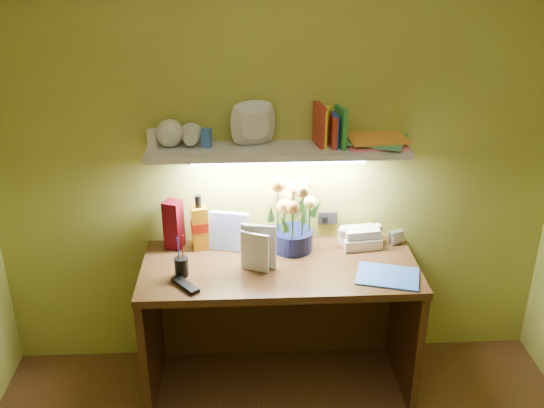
# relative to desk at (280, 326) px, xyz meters

# --- Properties ---
(desk) EXTENTS (1.40, 0.60, 0.75)m
(desk) POSITION_rel_desk_xyz_m (0.00, 0.00, 0.00)
(desk) COLOR #3B1B10
(desk) RESTS_ON ground
(flower_bouquet) EXTENTS (0.31, 0.31, 0.38)m
(flower_bouquet) POSITION_rel_desk_xyz_m (0.08, 0.17, 0.57)
(flower_bouquet) COLOR #0C1139
(flower_bouquet) RESTS_ON desk
(telephone) EXTENTS (0.22, 0.18, 0.12)m
(telephone) POSITION_rel_desk_xyz_m (0.44, 0.19, 0.44)
(telephone) COLOR silver
(telephone) RESTS_ON desk
(desk_clock) EXTENTS (0.08, 0.06, 0.07)m
(desk_clock) POSITION_rel_desk_xyz_m (0.64, 0.20, 0.41)
(desk_clock) COLOR silver
(desk_clock) RESTS_ON desk
(whisky_bottle) EXTENTS (0.10, 0.10, 0.30)m
(whisky_bottle) POSITION_rel_desk_xyz_m (-0.41, 0.21, 0.53)
(whisky_bottle) COLOR #AB6B0A
(whisky_bottle) RESTS_ON desk
(whisky_box) EXTENTS (0.11, 0.11, 0.27)m
(whisky_box) POSITION_rel_desk_xyz_m (-0.55, 0.22, 0.51)
(whisky_box) COLOR #550611
(whisky_box) RESTS_ON desk
(pen_cup) EXTENTS (0.09, 0.09, 0.16)m
(pen_cup) POSITION_rel_desk_xyz_m (-0.49, -0.07, 0.46)
(pen_cup) COLOR black
(pen_cup) RESTS_ON desk
(art_card) EXTENTS (0.21, 0.09, 0.21)m
(art_card) POSITION_rel_desk_xyz_m (-0.26, 0.19, 0.48)
(art_card) COLOR white
(art_card) RESTS_ON desk
(tv_remote) EXTENTS (0.15, 0.17, 0.02)m
(tv_remote) POSITION_rel_desk_xyz_m (-0.46, -0.18, 0.38)
(tv_remote) COLOR black
(tv_remote) RESTS_ON desk
(blue_folder) EXTENTS (0.35, 0.29, 0.01)m
(blue_folder) POSITION_rel_desk_xyz_m (0.52, -0.14, 0.38)
(blue_folder) COLOR blue
(blue_folder) RESTS_ON desk
(desk_book_a) EXTENTS (0.18, 0.07, 0.24)m
(desk_book_a) POSITION_rel_desk_xyz_m (-0.19, 0.01, 0.49)
(desk_book_a) COLOR beige
(desk_book_a) RESTS_ON desk
(desk_book_b) EXTENTS (0.14, 0.08, 0.21)m
(desk_book_b) POSITION_rel_desk_xyz_m (-0.20, -0.01, 0.48)
(desk_book_b) COLOR silver
(desk_book_b) RESTS_ON desk
(wall_shelf) EXTENTS (1.32, 0.37, 0.24)m
(wall_shelf) POSITION_rel_desk_xyz_m (-0.01, 0.18, 0.96)
(wall_shelf) COLOR silver
(wall_shelf) RESTS_ON ground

